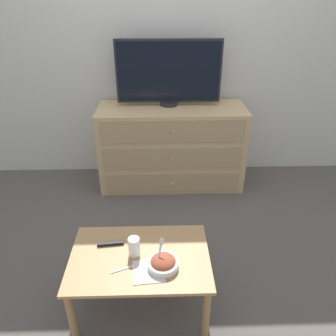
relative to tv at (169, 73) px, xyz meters
The scene contains 10 objects.
ground_plane 1.11m from the tv, 92.19° to the left, with size 12.00×12.00×0.00m, color #56514C.
wall_back 0.31m from the tv, 91.95° to the left, with size 12.00×0.05×2.60m.
dresser 0.70m from the tv, 72.01° to the right, with size 1.37×0.52×0.79m.
tv is the anchor object (origin of this frame).
coffee_table 1.74m from the tv, 97.95° to the right, with size 0.81×0.55×0.39m.
takeout_bowl 1.77m from the tv, 92.84° to the right, with size 0.17×0.17×0.16m.
drink_cup 1.69m from the tv, 99.13° to the right, with size 0.07×0.07×0.12m.
napkin 1.82m from the tv, 95.55° to the right, with size 0.19×0.19×0.00m.
knife 1.81m from the tv, 99.71° to the right, with size 0.18×0.08×0.01m.
remote_control 1.66m from the tv, 105.30° to the right, with size 0.16×0.04×0.02m.
Camera 1 is at (-0.09, -3.17, 1.77)m, focal length 35.00 mm.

